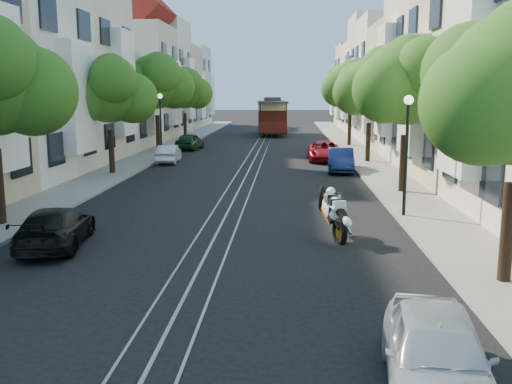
# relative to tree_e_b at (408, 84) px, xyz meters

# --- Properties ---
(ground) EXTENTS (200.00, 200.00, 0.00)m
(ground) POSITION_rel_tree_e_b_xyz_m (-7.26, 19.02, -4.73)
(ground) COLOR black
(ground) RESTS_ON ground
(sidewalk_east) EXTENTS (2.50, 80.00, 0.12)m
(sidewalk_east) POSITION_rel_tree_e_b_xyz_m (-0.01, 19.02, -4.67)
(sidewalk_east) COLOR gray
(sidewalk_east) RESTS_ON ground
(sidewalk_west) EXTENTS (2.50, 80.00, 0.12)m
(sidewalk_west) POSITION_rel_tree_e_b_xyz_m (-14.51, 19.02, -4.67)
(sidewalk_west) COLOR gray
(sidewalk_west) RESTS_ON ground
(rail_left) EXTENTS (0.06, 80.00, 0.02)m
(rail_left) POSITION_rel_tree_e_b_xyz_m (-7.81, 19.02, -4.72)
(rail_left) COLOR gray
(rail_left) RESTS_ON ground
(rail_slot) EXTENTS (0.06, 80.00, 0.02)m
(rail_slot) POSITION_rel_tree_e_b_xyz_m (-7.26, 19.02, -4.72)
(rail_slot) COLOR gray
(rail_slot) RESTS_ON ground
(rail_right) EXTENTS (0.06, 80.00, 0.02)m
(rail_right) POSITION_rel_tree_e_b_xyz_m (-6.71, 19.02, -4.72)
(rail_right) COLOR gray
(rail_right) RESTS_ON ground
(lane_line) EXTENTS (0.08, 80.00, 0.01)m
(lane_line) POSITION_rel_tree_e_b_xyz_m (-7.26, 19.02, -4.73)
(lane_line) COLOR tan
(lane_line) RESTS_ON ground
(townhouses_east) EXTENTS (7.75, 72.00, 12.00)m
(townhouses_east) POSITION_rel_tree_e_b_xyz_m (4.61, 18.94, 0.45)
(townhouses_east) COLOR beige
(townhouses_east) RESTS_ON ground
(townhouses_west) EXTENTS (7.75, 72.00, 11.76)m
(townhouses_west) POSITION_rel_tree_e_b_xyz_m (-19.13, 18.94, 0.35)
(townhouses_west) COLOR silver
(townhouses_west) RESTS_ON ground
(tree_e_b) EXTENTS (4.93, 4.08, 6.68)m
(tree_e_b) POSITION_rel_tree_e_b_xyz_m (0.00, 0.00, 0.00)
(tree_e_b) COLOR black
(tree_e_b) RESTS_ON ground
(tree_e_c) EXTENTS (4.84, 3.99, 6.52)m
(tree_e_c) POSITION_rel_tree_e_b_xyz_m (-0.00, 11.00, -0.13)
(tree_e_c) COLOR black
(tree_e_c) RESTS_ON ground
(tree_e_d) EXTENTS (5.01, 4.16, 6.85)m
(tree_e_d) POSITION_rel_tree_e_b_xyz_m (0.00, 22.00, 0.13)
(tree_e_d) COLOR black
(tree_e_d) RESTS_ON ground
(tree_w_b) EXTENTS (4.72, 3.87, 6.27)m
(tree_w_b) POSITION_rel_tree_e_b_xyz_m (-14.40, 5.00, -0.34)
(tree_w_b) COLOR black
(tree_w_b) RESTS_ON ground
(tree_w_c) EXTENTS (5.13, 4.28, 7.09)m
(tree_w_c) POSITION_rel_tree_e_b_xyz_m (-14.40, 16.00, 0.34)
(tree_w_c) COLOR black
(tree_w_c) RESTS_ON ground
(tree_w_d) EXTENTS (4.84, 3.99, 6.52)m
(tree_w_d) POSITION_rel_tree_e_b_xyz_m (-14.40, 27.00, -0.13)
(tree_w_d) COLOR black
(tree_w_d) RESTS_ON ground
(lamp_east) EXTENTS (0.32, 0.32, 4.16)m
(lamp_east) POSITION_rel_tree_e_b_xyz_m (-0.96, -4.98, -1.89)
(lamp_east) COLOR black
(lamp_east) RESTS_ON ground
(lamp_west) EXTENTS (0.32, 0.32, 4.16)m
(lamp_west) POSITION_rel_tree_e_b_xyz_m (-13.56, 13.02, -1.89)
(lamp_west) COLOR black
(lamp_west) RESTS_ON ground
(sportbike_rider) EXTENTS (0.89, 2.09, 1.59)m
(sportbike_rider) POSITION_rel_tree_e_b_xyz_m (-3.69, -7.98, -3.84)
(sportbike_rider) COLOR black
(sportbike_rider) RESTS_ON ground
(cable_car) EXTENTS (3.46, 9.35, 3.53)m
(cable_car) POSITION_rel_tree_e_b_xyz_m (-6.76, 34.71, -2.64)
(cable_car) COLOR black
(cable_car) RESTS_ON ground
(parked_car_e_near) EXTENTS (1.96, 3.88, 1.27)m
(parked_car_e_near) POSITION_rel_tree_e_b_xyz_m (-2.86, -16.98, -4.10)
(parked_car_e_near) COLOR #A5ABB1
(parked_car_e_near) RESTS_ON ground
(parked_car_e_mid) EXTENTS (1.60, 4.02, 1.30)m
(parked_car_e_mid) POSITION_rel_tree_e_b_xyz_m (-2.11, 6.93, -4.08)
(parked_car_e_mid) COLOR #0D1842
(parked_car_e_mid) RESTS_ON ground
(parked_car_e_far) EXTENTS (2.10, 4.53, 1.26)m
(parked_car_e_far) POSITION_rel_tree_e_b_xyz_m (-2.69, 11.96, -4.11)
(parked_car_e_far) COLOR maroon
(parked_car_e_far) RESTS_ON ground
(parked_car_w_near) EXTENTS (2.14, 4.17, 1.16)m
(parked_car_w_near) POSITION_rel_tree_e_b_xyz_m (-11.66, -9.31, -4.16)
(parked_car_w_near) COLOR black
(parked_car_w_near) RESTS_ON ground
(parked_car_w_mid) EXTENTS (1.41, 3.48, 1.12)m
(parked_car_w_mid) POSITION_rel_tree_e_b_xyz_m (-12.51, 10.36, -4.17)
(parked_car_w_mid) COLOR silver
(parked_car_w_mid) RESTS_ON ground
(parked_car_w_far) EXTENTS (1.95, 3.90, 1.28)m
(parked_car_w_far) POSITION_rel_tree_e_b_xyz_m (-12.61, 18.77, -4.10)
(parked_car_w_far) COLOR #15351C
(parked_car_w_far) RESTS_ON ground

